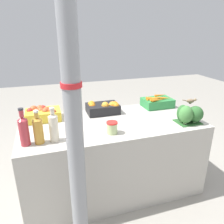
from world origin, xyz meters
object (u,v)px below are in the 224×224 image
object	(u,v)px
carrot_crate	(157,102)
juice_bottle_cloudy	(54,127)
support_pole	(73,104)
pickle_jar	(112,128)
juice_bottle_amber	(38,130)
juice_bottle_ruby	(24,130)
apple_crate	(43,113)
orange_crate	(104,108)
sparrow_bird	(191,101)
broccoli_pile	(189,114)

from	to	relation	value
carrot_crate	juice_bottle_cloudy	size ratio (longest dim) A/B	1.18
support_pole	juice_bottle_cloudy	world-z (taller)	support_pole
support_pole	pickle_jar	distance (m)	0.66
carrot_crate	juice_bottle_amber	size ratio (longest dim) A/B	1.22
carrot_crate	juice_bottle_ruby	world-z (taller)	juice_bottle_ruby
apple_crate	orange_crate	size ratio (longest dim) A/B	1.00
pickle_jar	sparrow_bird	size ratio (longest dim) A/B	0.80
carrot_crate	broccoli_pile	world-z (taller)	broccoli_pile
juice_bottle_amber	orange_crate	bearing A→B (deg)	35.95
juice_bottle_amber	sparrow_bird	world-z (taller)	juice_bottle_amber
broccoli_pile	juice_bottle_amber	xyz separation A→B (m)	(-1.34, 0.03, 0.02)
apple_crate	pickle_jar	bearing A→B (deg)	-42.26
support_pole	pickle_jar	size ratio (longest dim) A/B	22.70
broccoli_pile	juice_bottle_cloudy	size ratio (longest dim) A/B	0.86
support_pole	apple_crate	world-z (taller)	support_pole
juice_bottle_ruby	pickle_jar	xyz separation A→B (m)	(0.69, -0.01, -0.07)
juice_bottle_ruby	juice_bottle_cloudy	world-z (taller)	juice_bottle_ruby
juice_bottle_ruby	carrot_crate	bearing A→B (deg)	19.04
sparrow_bird	orange_crate	bearing A→B (deg)	166.77
juice_bottle_amber	sparrow_bird	bearing A→B (deg)	0.23
sparrow_bird	carrot_crate	bearing A→B (deg)	119.34
orange_crate	broccoli_pile	bearing A→B (deg)	-36.45
broccoli_pile	juice_bottle_ruby	size ratio (longest dim) A/B	0.81
carrot_crate	juice_bottle_ruby	distance (m)	1.48
broccoli_pile	orange_crate	bearing A→B (deg)	143.55
carrot_crate	orange_crate	bearing A→B (deg)	-179.55
carrot_crate	apple_crate	bearing A→B (deg)	179.59
orange_crate	broccoli_pile	xyz separation A→B (m)	(0.68, -0.50, 0.03)
support_pole	juice_bottle_cloudy	distance (m)	0.53
juice_bottle_ruby	juice_bottle_cloudy	distance (m)	0.22
apple_crate	broccoli_pile	size ratio (longest dim) A/B	1.36
orange_crate	juice_bottle_cloudy	size ratio (longest dim) A/B	1.18
broccoli_pile	juice_bottle_amber	world-z (taller)	juice_bottle_amber
support_pole	apple_crate	bearing A→B (deg)	101.53
juice_bottle_cloudy	apple_crate	bearing A→B (deg)	98.86
juice_bottle_cloudy	broccoli_pile	bearing A→B (deg)	-1.26
support_pole	pickle_jar	world-z (taller)	support_pole
apple_crate	juice_bottle_ruby	distance (m)	0.51
broccoli_pile	pickle_jar	xyz separation A→B (m)	(-0.75, 0.02, -0.04)
broccoli_pile	juice_bottle_amber	distance (m)	1.34
apple_crate	juice_bottle_cloudy	xyz separation A→B (m)	(0.08, -0.49, 0.06)
juice_bottle_amber	sparrow_bird	size ratio (longest dim) A/B	2.06
support_pole	apple_crate	xyz separation A→B (m)	(-0.18, 0.90, -0.37)
support_pole	broccoli_pile	xyz separation A→B (m)	(1.12, 0.39, -0.34)
juice_bottle_amber	juice_bottle_cloudy	xyz separation A→B (m)	(0.12, 0.00, 0.01)
support_pole	sparrow_bird	world-z (taller)	support_pole
broccoli_pile	juice_bottle_cloudy	distance (m)	1.22
orange_crate	sparrow_bird	distance (m)	0.87
juice_bottle_cloudy	juice_bottle_amber	bearing A→B (deg)	180.00
broccoli_pile	juice_bottle_ruby	world-z (taller)	juice_bottle_ruby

